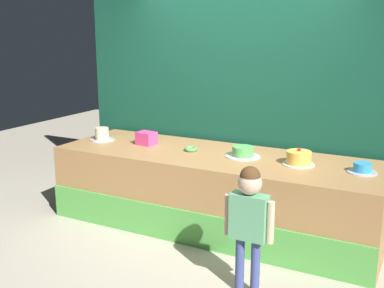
% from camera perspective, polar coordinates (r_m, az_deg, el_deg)
% --- Properties ---
extents(ground_plane, '(12.00, 12.00, 0.00)m').
position_cam_1_polar(ground_plane, '(4.72, -0.21, -12.08)').
color(ground_plane, '#BCB29E').
extents(stage_platform, '(3.41, 1.13, 0.79)m').
position_cam_1_polar(stage_platform, '(5.02, 2.73, -5.63)').
color(stage_platform, '#B27F4C').
rests_on(stage_platform, ground_plane).
extents(curtain_backdrop, '(3.98, 0.08, 3.08)m').
position_cam_1_polar(curtain_backdrop, '(5.37, 5.88, 8.14)').
color(curtain_backdrop, '#144C38').
rests_on(curtain_backdrop, ground_plane).
extents(child_figure, '(0.40, 0.19, 1.05)m').
position_cam_1_polar(child_figure, '(3.70, 6.88, -8.21)').
color(child_figure, '#3F4C8C').
rests_on(child_figure, ground_plane).
extents(pink_box, '(0.22, 0.19, 0.14)m').
position_cam_1_polar(pink_box, '(5.34, -5.51, 0.70)').
color(pink_box, '#ED4391').
rests_on(pink_box, stage_platform).
extents(donut, '(0.14, 0.14, 0.04)m').
position_cam_1_polar(donut, '(5.04, -0.13, -0.61)').
color(donut, '#59B259').
rests_on(donut, stage_platform).
extents(cake_far_left, '(0.29, 0.29, 0.15)m').
position_cam_1_polar(cake_far_left, '(5.63, -10.77, 1.10)').
color(cake_far_left, silver).
rests_on(cake_far_left, stage_platform).
extents(cake_center_left, '(0.35, 0.35, 0.11)m').
position_cam_1_polar(cake_center_left, '(4.83, 6.15, -0.99)').
color(cake_center_left, silver).
rests_on(cake_center_left, stage_platform).
extents(cake_center_right, '(0.31, 0.31, 0.17)m').
position_cam_1_polar(cake_center_right, '(4.63, 12.72, -1.68)').
color(cake_center_right, silver).
rests_on(cake_center_right, stage_platform).
extents(cake_far_right, '(0.27, 0.27, 0.09)m').
position_cam_1_polar(cake_far_right, '(4.54, 19.80, -2.78)').
color(cake_far_right, silver).
rests_on(cake_far_right, stage_platform).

